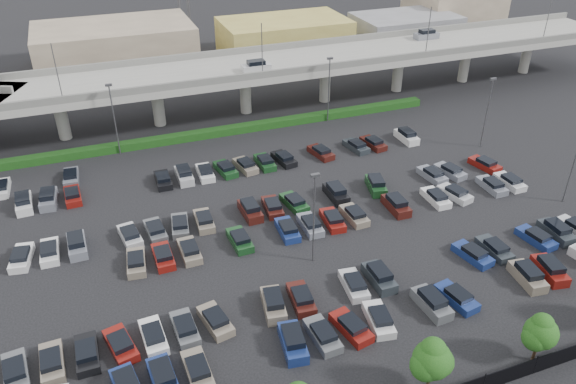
{
  "coord_description": "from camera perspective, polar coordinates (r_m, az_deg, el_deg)",
  "views": [
    {
      "loc": [
        -18.71,
        -50.4,
        36.16
      ],
      "look_at": [
        1.28,
        2.7,
        2.0
      ],
      "focal_mm": 35.0,
      "sensor_mm": 36.0,
      "label": 1
    }
  ],
  "objects": [
    {
      "name": "parked_cars",
      "position": [
        61.11,
        -0.04,
        -4.54
      ],
      "size": [
        62.91,
        41.58,
        1.67
      ],
      "color": "silver",
      "rests_on": "ground"
    },
    {
      "name": "ground",
      "position": [
        64.79,
        -0.22,
        -2.88
      ],
      "size": [
        280.0,
        280.0,
        0.0
      ],
      "primitive_type": "plane",
      "color": "black"
    },
    {
      "name": "overpass",
      "position": [
        89.37,
        -7.68,
        11.71
      ],
      "size": [
        150.0,
        13.0,
        15.8
      ],
      "color": "#97978F",
      "rests_on": "ground"
    },
    {
      "name": "hedge",
      "position": [
        85.46,
        -6.12,
        6.24
      ],
      "size": [
        66.0,
        1.6,
        1.1
      ],
      "primitive_type": "cube",
      "color": "#143E12",
      "rests_on": "ground"
    },
    {
      "name": "distant_buildings",
      "position": [
        120.87,
        -5.14,
        15.38
      ],
      "size": [
        138.0,
        24.0,
        9.0
      ],
      "color": "slate",
      "rests_on": "ground"
    },
    {
      "name": "light_poles",
      "position": [
        62.08,
        -4.45,
        2.13
      ],
      "size": [
        66.9,
        48.38,
        10.3
      ],
      "color": "#4B4B50",
      "rests_on": "ground"
    },
    {
      "name": "tree_row",
      "position": [
        44.86,
        13.12,
        -16.73
      ],
      "size": [
        65.07,
        3.66,
        5.94
      ],
      "color": "#332316",
      "rests_on": "ground"
    }
  ]
}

